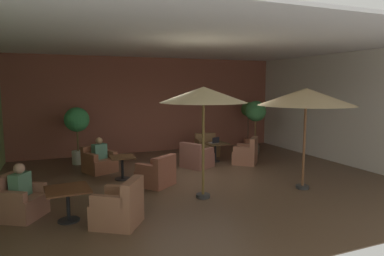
{
  "coord_description": "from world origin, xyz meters",
  "views": [
    {
      "loc": [
        -3.53,
        -8.17,
        2.56
      ],
      "look_at": [
        0.0,
        0.45,
        1.37
      ],
      "focal_mm": 31.74,
      "sensor_mm": 36.0,
      "label": 1
    }
  ],
  "objects_px": {
    "potted_tree_mid_right": "(248,114)",
    "armchair_front_left_south": "(207,147)",
    "armchair_front_left_north": "(196,158)",
    "potted_tree_mid_left": "(256,114)",
    "patron_blue_shirt": "(99,149)",
    "patio_umbrella_tall_red": "(203,96)",
    "patron_by_window": "(20,182)",
    "cafe_table_front_left": "(215,146)",
    "armchair_front_left_east": "(246,154)",
    "armchair_front_right_east": "(19,202)",
    "armchair_mid_center_east": "(99,162)",
    "patio_umbrella_center_beige": "(306,97)",
    "armchair_front_right_north": "(119,208)",
    "cafe_table_front_right": "(68,195)",
    "cafe_table_mid_center": "(122,163)",
    "potted_tree_left_corner": "(77,124)",
    "iced_drink_cup": "(216,141)",
    "armchair_mid_center_north": "(157,174)"
  },
  "relations": [
    {
      "from": "patron_blue_shirt",
      "to": "iced_drink_cup",
      "type": "xyz_separation_m",
      "value": [
        3.84,
        0.03,
        0.01
      ]
    },
    {
      "from": "armchair_front_left_north",
      "to": "armchair_front_left_east",
      "type": "bearing_deg",
      "value": -5.98
    },
    {
      "from": "armchair_front_right_north",
      "to": "potted_tree_mid_right",
      "type": "relative_size",
      "value": 0.57
    },
    {
      "from": "armchair_front_right_east",
      "to": "patio_umbrella_center_beige",
      "type": "height_order",
      "value": "patio_umbrella_center_beige"
    },
    {
      "from": "potted_tree_left_corner",
      "to": "armchair_front_right_north",
      "type": "bearing_deg",
      "value": -86.35
    },
    {
      "from": "armchair_mid_center_east",
      "to": "potted_tree_mid_right",
      "type": "xyz_separation_m",
      "value": [
        6.3,
        1.96,
        1.05
      ]
    },
    {
      "from": "cafe_table_front_left",
      "to": "patron_by_window",
      "type": "distance_m",
      "value": 6.36
    },
    {
      "from": "armchair_front_right_east",
      "to": "patio_umbrella_tall_red",
      "type": "xyz_separation_m",
      "value": [
        3.77,
        -0.27,
        2.01
      ]
    },
    {
      "from": "armchair_front_right_east",
      "to": "iced_drink_cup",
      "type": "xyz_separation_m",
      "value": [
        5.73,
        3.0,
        0.38
      ]
    },
    {
      "from": "patio_umbrella_tall_red",
      "to": "patron_blue_shirt",
      "type": "height_order",
      "value": "patio_umbrella_tall_red"
    },
    {
      "from": "potted_tree_mid_right",
      "to": "patron_by_window",
      "type": "height_order",
      "value": "potted_tree_mid_right"
    },
    {
      "from": "armchair_front_left_north",
      "to": "potted_tree_mid_left",
      "type": "bearing_deg",
      "value": 22.24
    },
    {
      "from": "armchair_front_left_east",
      "to": "armchair_front_left_south",
      "type": "xyz_separation_m",
      "value": [
        -0.62,
        1.72,
        -0.03
      ]
    },
    {
      "from": "patio_umbrella_tall_red",
      "to": "cafe_table_front_left",
      "type": "bearing_deg",
      "value": 59.53
    },
    {
      "from": "iced_drink_cup",
      "to": "armchair_front_right_north",
      "type": "bearing_deg",
      "value": -134.37
    },
    {
      "from": "armchair_front_right_east",
      "to": "patron_blue_shirt",
      "type": "xyz_separation_m",
      "value": [
        1.89,
        2.97,
        0.37
      ]
    },
    {
      "from": "patron_blue_shirt",
      "to": "patio_umbrella_tall_red",
      "type": "bearing_deg",
      "value": -59.86
    },
    {
      "from": "armchair_front_left_east",
      "to": "armchair_front_right_east",
      "type": "relative_size",
      "value": 1.01
    },
    {
      "from": "armchair_mid_center_east",
      "to": "cafe_table_front_right",
      "type": "bearing_deg",
      "value": -105.82
    },
    {
      "from": "armchair_front_left_east",
      "to": "potted_tree_left_corner",
      "type": "xyz_separation_m",
      "value": [
        -5.07,
        2.07,
        0.98
      ]
    },
    {
      "from": "armchair_front_left_south",
      "to": "armchair_mid_center_east",
      "type": "relative_size",
      "value": 0.84
    },
    {
      "from": "patio_umbrella_tall_red",
      "to": "patron_by_window",
      "type": "relative_size",
      "value": 3.85
    },
    {
      "from": "armchair_front_left_east",
      "to": "armchair_mid_center_east",
      "type": "height_order",
      "value": "armchair_front_left_east"
    },
    {
      "from": "cafe_table_front_left",
      "to": "potted_tree_left_corner",
      "type": "relative_size",
      "value": 0.42
    },
    {
      "from": "patio_umbrella_center_beige",
      "to": "patron_blue_shirt",
      "type": "bearing_deg",
      "value": 141.39
    },
    {
      "from": "armchair_front_right_north",
      "to": "potted_tree_mid_left",
      "type": "distance_m",
      "value": 7.66
    },
    {
      "from": "patio_umbrella_center_beige",
      "to": "armchair_front_left_east",
      "type": "bearing_deg",
      "value": 87.87
    },
    {
      "from": "potted_tree_mid_right",
      "to": "iced_drink_cup",
      "type": "height_order",
      "value": "potted_tree_mid_right"
    },
    {
      "from": "potted_tree_mid_right",
      "to": "armchair_front_left_south",
      "type": "bearing_deg",
      "value": -156.91
    },
    {
      "from": "potted_tree_left_corner",
      "to": "armchair_front_left_north",
      "type": "bearing_deg",
      "value": -29.32
    },
    {
      "from": "cafe_table_front_right",
      "to": "patron_blue_shirt",
      "type": "relative_size",
      "value": 1.33
    },
    {
      "from": "armchair_front_right_east",
      "to": "armchair_mid_center_east",
      "type": "relative_size",
      "value": 0.98
    },
    {
      "from": "armchair_front_left_north",
      "to": "cafe_table_mid_center",
      "type": "relative_size",
      "value": 1.65
    },
    {
      "from": "potted_tree_mid_left",
      "to": "patron_by_window",
      "type": "height_order",
      "value": "potted_tree_mid_left"
    },
    {
      "from": "patio_umbrella_tall_red",
      "to": "patron_by_window",
      "type": "height_order",
      "value": "patio_umbrella_tall_red"
    },
    {
      "from": "patio_umbrella_center_beige",
      "to": "patron_blue_shirt",
      "type": "xyz_separation_m",
      "value": [
        -4.45,
        3.56,
        -1.59
      ]
    },
    {
      "from": "cafe_table_front_left",
      "to": "armchair_front_left_south",
      "type": "distance_m",
      "value": 1.06
    },
    {
      "from": "cafe_table_front_left",
      "to": "cafe_table_mid_center",
      "type": "xyz_separation_m",
      "value": [
        -3.3,
        -0.98,
        -0.06
      ]
    },
    {
      "from": "cafe_table_mid_center",
      "to": "iced_drink_cup",
      "type": "height_order",
      "value": "iced_drink_cup"
    },
    {
      "from": "armchair_front_left_south",
      "to": "armchair_front_right_north",
      "type": "xyz_separation_m",
      "value": [
        -4.1,
        -5.06,
        0.03
      ]
    },
    {
      "from": "armchair_front_right_east",
      "to": "potted_tree_left_corner",
      "type": "xyz_separation_m",
      "value": [
        1.37,
        4.33,
        0.98
      ]
    },
    {
      "from": "armchair_front_right_east",
      "to": "patio_umbrella_center_beige",
      "type": "distance_m",
      "value": 6.66
    },
    {
      "from": "armchair_front_right_east",
      "to": "cafe_table_mid_center",
      "type": "bearing_deg",
      "value": 39.68
    },
    {
      "from": "armchair_front_right_north",
      "to": "armchair_mid_center_north",
      "type": "bearing_deg",
      "value": 57.84
    },
    {
      "from": "armchair_front_left_north",
      "to": "cafe_table_front_right",
      "type": "xyz_separation_m",
      "value": [
        -3.89,
        -2.97,
        0.2
      ]
    },
    {
      "from": "potted_tree_left_corner",
      "to": "patron_by_window",
      "type": "distance_m",
      "value": 4.59
    },
    {
      "from": "cafe_table_front_right",
      "to": "patron_by_window",
      "type": "height_order",
      "value": "patron_by_window"
    },
    {
      "from": "armchair_front_left_south",
      "to": "patron_blue_shirt",
      "type": "distance_m",
      "value": 4.08
    },
    {
      "from": "potted_tree_mid_right",
      "to": "iced_drink_cup",
      "type": "relative_size",
      "value": 16.87
    },
    {
      "from": "armchair_front_right_north",
      "to": "potted_tree_mid_right",
      "type": "height_order",
      "value": "potted_tree_mid_right"
    }
  ]
}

